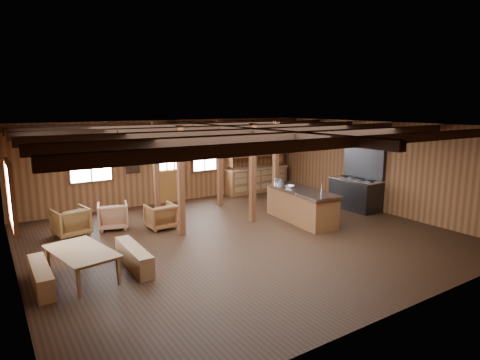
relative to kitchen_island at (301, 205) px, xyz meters
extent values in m
cube|color=black|center=(-2.19, -0.28, -0.49)|extent=(10.00, 9.00, 0.02)
cube|color=black|center=(-2.19, -0.28, 2.33)|extent=(10.00, 9.00, 0.02)
cube|color=#5A3219|center=(-7.20, -0.28, 0.92)|extent=(0.02, 9.00, 2.80)
cube|color=#5A3219|center=(2.82, -0.28, 0.92)|extent=(0.02, 9.00, 2.80)
cube|color=#5A3219|center=(-2.19, 4.23, 0.92)|extent=(10.00, 0.02, 2.80)
cube|color=#5A3219|center=(-2.19, -4.79, 0.92)|extent=(10.00, 0.02, 2.80)
cube|color=black|center=(-2.19, -3.78, 2.20)|extent=(9.80, 0.12, 0.18)
cube|color=black|center=(-2.19, -2.28, 2.20)|extent=(9.80, 0.12, 0.18)
cube|color=black|center=(-2.19, -0.78, 2.20)|extent=(9.80, 0.12, 0.18)
cube|color=black|center=(-2.19, 0.72, 2.20)|extent=(9.80, 0.12, 0.18)
cube|color=black|center=(-2.19, 2.22, 2.20)|extent=(9.80, 0.12, 0.18)
cube|color=black|center=(-2.19, 3.52, 2.20)|extent=(9.80, 0.12, 0.18)
cube|color=black|center=(-2.19, -0.28, 2.20)|extent=(0.18, 8.82, 0.18)
cube|color=#422312|center=(-3.39, 0.72, 0.92)|extent=(0.15, 0.15, 2.80)
cube|color=#422312|center=(-3.19, 2.92, 0.92)|extent=(0.15, 0.15, 2.80)
cube|color=#422312|center=(-1.19, 0.72, 0.92)|extent=(0.15, 0.15, 2.80)
cube|color=#422312|center=(-0.99, 2.92, 0.92)|extent=(0.15, 0.15, 2.80)
cube|color=#422312|center=(0.41, 1.72, 0.92)|extent=(0.15, 0.15, 2.80)
cube|color=brown|center=(-2.19, 4.17, 0.07)|extent=(0.90, 0.06, 1.10)
cube|color=#422312|center=(-2.67, 4.17, 0.57)|extent=(0.06, 0.08, 2.10)
cube|color=#422312|center=(-1.71, 4.17, 0.57)|extent=(0.06, 0.08, 2.10)
cube|color=#422312|center=(-2.19, 4.17, 1.64)|extent=(1.02, 0.08, 0.06)
cube|color=white|center=(-2.19, 4.17, 1.07)|extent=(0.84, 0.02, 0.90)
cube|color=white|center=(-4.79, 4.18, 1.12)|extent=(1.20, 0.02, 1.20)
cube|color=#422312|center=(-4.79, 4.18, 1.12)|extent=(1.32, 0.06, 1.32)
cube|color=white|center=(-0.89, 4.18, 1.12)|extent=(0.90, 0.02, 1.20)
cube|color=#422312|center=(-0.89, 4.18, 1.12)|extent=(1.02, 0.06, 1.32)
cube|color=white|center=(-7.15, 0.22, 1.12)|extent=(0.02, 1.20, 1.20)
cube|color=#422312|center=(-7.15, 0.22, 1.12)|extent=(0.14, 1.24, 1.32)
cube|color=white|center=(-3.49, 4.18, 1.32)|extent=(0.50, 0.03, 0.40)
cube|color=black|center=(-3.49, 4.17, 1.32)|extent=(0.55, 0.02, 0.45)
cube|color=white|center=(-4.09, 4.18, 1.22)|extent=(0.35, 0.03, 0.45)
cube|color=black|center=(-4.09, 4.17, 1.22)|extent=(0.40, 0.02, 0.50)
cube|color=white|center=(-3.49, 4.18, 0.82)|extent=(0.40, 0.03, 0.30)
cube|color=black|center=(-3.49, 4.17, 0.82)|extent=(0.45, 0.02, 0.35)
cube|color=brown|center=(1.21, 3.92, -0.03)|extent=(2.50, 0.55, 0.90)
cube|color=olive|center=(1.21, 3.90, 0.45)|extent=(2.55, 0.60, 0.06)
cube|color=brown|center=(1.21, 3.97, 0.92)|extent=(2.30, 0.35, 0.04)
cube|color=brown|center=(1.21, 3.97, 1.27)|extent=(2.30, 0.35, 0.04)
cube|color=brown|center=(1.21, 3.97, 1.62)|extent=(2.30, 0.35, 0.04)
cube|color=brown|center=(0.06, 3.97, 1.27)|extent=(0.04, 0.35, 1.40)
cube|color=brown|center=(2.36, 3.97, 1.27)|extent=(0.04, 0.35, 1.40)
cylinder|color=#2A2B2D|center=(-5.19, -0.28, 2.10)|extent=(0.02, 0.02, 0.45)
cone|color=white|center=(-5.19, -0.28, 1.77)|extent=(0.36, 0.36, 0.22)
cylinder|color=#2A2B2D|center=(-3.69, 1.72, 2.10)|extent=(0.02, 0.02, 0.45)
cone|color=white|center=(-3.69, 1.72, 1.77)|extent=(0.36, 0.36, 0.22)
cylinder|color=#2A2B2D|center=(1.29, 0.02, 2.07)|extent=(0.04, 3.00, 0.04)
cylinder|color=#2A2B2D|center=(1.26, -1.33, 1.95)|extent=(0.01, 0.01, 0.24)
cylinder|color=silver|center=(1.26, -1.33, 1.76)|extent=(0.28, 0.28, 0.14)
cylinder|color=#2A2B2D|center=(1.35, -0.94, 1.99)|extent=(0.01, 0.01, 0.17)
cylinder|color=#2A2B2D|center=(1.35, -0.94, 1.84)|extent=(0.25, 0.25, 0.14)
cylinder|color=#2A2B2D|center=(1.19, -0.56, 1.98)|extent=(0.01, 0.01, 0.19)
cylinder|color=silver|center=(1.19, -0.56, 1.81)|extent=(0.25, 0.25, 0.14)
cylinder|color=#2A2B2D|center=(1.35, -0.17, 1.95)|extent=(0.01, 0.01, 0.25)
cylinder|color=#2A2B2D|center=(1.35, -0.17, 1.75)|extent=(0.22, 0.22, 0.14)
cylinder|color=#2A2B2D|center=(1.37, 0.22, 1.97)|extent=(0.01, 0.01, 0.20)
cylinder|color=silver|center=(1.37, 0.22, 1.80)|extent=(0.27, 0.27, 0.14)
cylinder|color=#2A2B2D|center=(1.19, 0.60, 1.94)|extent=(0.01, 0.01, 0.26)
cylinder|color=#2A2B2D|center=(1.19, 0.60, 1.74)|extent=(0.18, 0.18, 0.14)
cylinder|color=#2A2B2D|center=(1.36, 0.99, 1.97)|extent=(0.01, 0.01, 0.20)
cylinder|color=silver|center=(1.36, 0.99, 1.80)|extent=(0.25, 0.25, 0.14)
cylinder|color=#2A2B2D|center=(1.38, 1.37, 1.99)|extent=(0.01, 0.01, 0.16)
cylinder|color=#2A2B2D|center=(1.38, 1.37, 1.84)|extent=(0.21, 0.21, 0.14)
cube|color=brown|center=(0.00, 0.00, -0.05)|extent=(1.03, 2.47, 0.86)
cube|color=silver|center=(0.00, 0.00, 0.42)|extent=(1.12, 2.57, 0.08)
cylinder|color=#2A2B2D|center=(0.00, -0.60, 0.42)|extent=(0.44, 0.44, 0.06)
cylinder|color=silver|center=(0.20, -0.60, 0.57)|extent=(0.03, 0.03, 0.30)
cube|color=olive|center=(0.72, -0.08, -0.28)|extent=(0.47, 0.35, 0.40)
cube|color=#2A2B2D|center=(2.41, 0.12, -0.01)|extent=(0.83, 1.56, 0.94)
cube|color=silver|center=(2.41, 0.12, 0.48)|extent=(0.86, 1.58, 0.04)
cube|color=#2A2B2D|center=(2.73, 0.12, 1.03)|extent=(0.12, 1.56, 1.04)
cube|color=silver|center=(2.61, 0.12, 1.56)|extent=(0.40, 1.67, 0.05)
imported|color=brown|center=(-6.09, -0.67, -0.19)|extent=(1.21, 1.77, 0.57)
cube|color=olive|center=(-6.84, -0.67, -0.27)|extent=(0.29, 1.52, 0.42)
cube|color=olive|center=(-5.11, -0.67, -0.26)|extent=(0.30, 1.61, 0.44)
imported|color=brown|center=(-5.80, 2.17, -0.11)|extent=(0.91, 0.93, 0.74)
imported|color=brown|center=(-3.63, 1.53, -0.14)|extent=(0.73, 0.75, 0.67)
imported|color=#915E42|center=(-4.72, 2.22, -0.12)|extent=(0.93, 0.95, 0.71)
cylinder|color=silver|center=(-0.02, 1.00, 0.55)|extent=(0.28, 0.28, 0.17)
imported|color=silver|center=(-0.13, 0.36, 0.49)|extent=(0.34, 0.34, 0.06)
camera|label=1|loc=(-7.50, -8.40, 2.81)|focal=30.00mm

